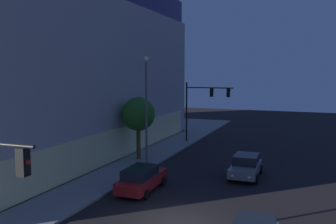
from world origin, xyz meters
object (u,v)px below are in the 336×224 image
(street_lamp_sidewalk, at_px, (146,98))
(sidewalk_tree, at_px, (138,114))
(traffic_light_far_corner, at_px, (203,100))
(car_grey, at_px, (246,166))
(car_red, at_px, (142,179))

(street_lamp_sidewalk, distance_m, sidewalk_tree, 2.68)
(traffic_light_far_corner, bearing_deg, sidewalk_tree, 162.06)
(car_grey, bearing_deg, sidewalk_tree, 80.59)
(traffic_light_far_corner, bearing_deg, street_lamp_sidewalk, 171.99)
(car_red, bearing_deg, street_lamp_sidewalk, 22.34)
(car_red, bearing_deg, sidewalk_tree, 27.95)
(street_lamp_sidewalk, bearing_deg, car_grey, -90.00)
(traffic_light_far_corner, relative_size, car_red, 1.39)
(street_lamp_sidewalk, relative_size, sidewalk_tree, 1.62)
(traffic_light_far_corner, xyz_separation_m, street_lamp_sidewalk, (-11.14, 1.57, 0.89))
(traffic_light_far_corner, relative_size, street_lamp_sidewalk, 0.74)
(street_lamp_sidewalk, height_order, car_red, street_lamp_sidewalk)
(car_red, relative_size, car_grey, 1.09)
(traffic_light_far_corner, height_order, sidewalk_tree, traffic_light_far_corner)
(traffic_light_far_corner, xyz_separation_m, sidewalk_tree, (-9.55, 3.09, -0.64))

